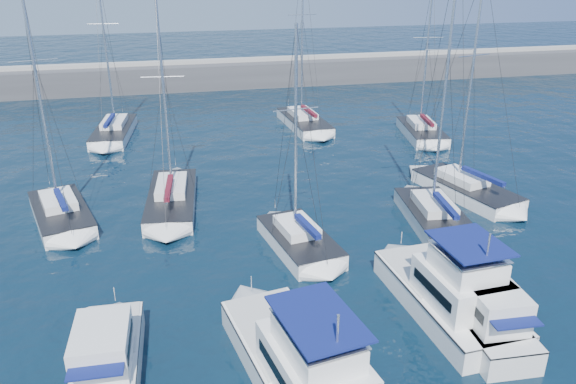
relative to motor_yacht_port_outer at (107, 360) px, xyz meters
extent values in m
plane|color=black|center=(11.22, 1.69, -0.94)|extent=(220.00, 220.00, 0.00)
cube|color=#424244|center=(11.22, 53.69, 0.06)|extent=(160.00, 6.00, 4.00)
cube|color=gray|center=(11.22, 53.69, 2.26)|extent=(160.00, 1.20, 0.50)
cube|color=silver|center=(0.01, 0.26, -0.54)|extent=(2.63, 6.50, 1.60)
cube|color=#262628|center=(0.01, 0.26, 0.21)|extent=(2.68, 6.50, 0.08)
cube|color=silver|center=(-0.02, -0.52, 1.06)|extent=(2.15, 3.04, 1.60)
cube|color=black|center=(-0.02, -0.52, 1.14)|extent=(2.17, 2.45, 0.45)
cube|color=navy|center=(-0.06, -1.70, 1.36)|extent=(2.00, 2.02, 0.07)
cube|color=white|center=(7.28, -2.18, -0.54)|extent=(4.98, 10.66, 1.60)
cube|color=#262628|center=(7.28, -2.18, 0.21)|extent=(5.04, 10.68, 0.08)
cube|color=white|center=(7.49, -3.41, 1.06)|extent=(3.54, 5.16, 1.60)
cube|color=black|center=(7.49, -3.41, 1.14)|extent=(3.43, 4.23, 0.45)
cube|color=white|center=(7.53, -3.61, 2.31)|extent=(2.75, 3.66, 0.90)
cube|color=navy|center=(7.53, -3.61, 3.31)|extent=(3.11, 4.18, 0.08)
cube|color=white|center=(15.25, 1.38, -0.54)|extent=(4.01, 8.75, 1.60)
cube|color=#262628|center=(15.25, 1.38, 0.21)|extent=(4.08, 8.75, 0.08)
cube|color=white|center=(15.32, 0.34, 1.06)|extent=(3.20, 4.14, 1.60)
cube|color=black|center=(15.32, 0.34, 1.14)|extent=(3.20, 3.35, 0.45)
cube|color=white|center=(15.33, 0.14, 2.31)|extent=(2.53, 2.92, 0.90)
cube|color=navy|center=(15.33, 0.14, 3.31)|extent=(2.85, 3.33, 0.08)
cube|color=silver|center=(15.95, -0.52, -0.54)|extent=(2.80, 6.37, 1.60)
cube|color=#262628|center=(15.95, -0.52, 0.21)|extent=(2.85, 6.38, 0.08)
cube|color=silver|center=(15.91, -1.28, 1.06)|extent=(2.25, 3.01, 1.60)
cube|color=black|center=(15.91, -1.28, 1.14)|extent=(2.26, 2.43, 0.45)
cube|color=navy|center=(15.85, -2.43, 1.36)|extent=(2.07, 2.01, 0.07)
cube|color=white|center=(-3.93, 15.71, -0.64)|extent=(5.00, 8.01, 1.30)
cube|color=#262628|center=(-3.93, 15.71, -0.01)|extent=(5.06, 8.02, 0.06)
cube|color=white|center=(-4.06, 16.15, 0.31)|extent=(2.80, 3.69, 0.55)
cylinder|color=silver|center=(-4.14, 16.42, 7.63)|extent=(0.18, 0.18, 14.24)
cylinder|color=silver|center=(-3.61, 14.63, 0.86)|extent=(1.18, 3.61, 0.12)
cube|color=navy|center=(-3.58, 14.54, 1.01)|extent=(1.29, 3.32, 0.28)
cube|color=silver|center=(3.00, 16.49, -0.64)|extent=(3.82, 9.29, 1.30)
cube|color=#262628|center=(3.00, 16.49, -0.01)|extent=(3.88, 9.29, 0.06)
cube|color=silver|center=(3.05, 17.05, 0.31)|extent=(2.30, 4.12, 0.55)
cylinder|color=silver|center=(3.09, 17.39, 6.43)|extent=(0.18, 0.18, 11.84)
cylinder|color=silver|center=(2.88, 15.14, 0.86)|extent=(0.53, 4.52, 0.12)
cube|color=#56111D|center=(2.87, 15.04, 1.01)|extent=(0.72, 4.09, 0.28)
cube|color=white|center=(9.95, 8.78, -0.64)|extent=(3.94, 6.88, 1.30)
cube|color=#262628|center=(9.95, 8.78, -0.01)|extent=(4.00, 6.89, 0.06)
cube|color=white|center=(9.89, 9.18, 0.31)|extent=(2.33, 3.11, 0.55)
cylinder|color=silver|center=(9.85, 9.42, 6.03)|extent=(0.18, 0.18, 11.06)
cylinder|color=silver|center=(10.12, 7.82, 0.86)|extent=(0.66, 3.22, 0.12)
cube|color=navy|center=(10.13, 7.73, 1.01)|extent=(0.83, 2.94, 0.28)
cube|color=silver|center=(19.00, 9.93, -0.64)|extent=(4.04, 8.27, 1.30)
cube|color=#262628|center=(19.00, 9.93, -0.01)|extent=(4.10, 8.28, 0.06)
cube|color=silver|center=(19.06, 10.42, 0.31)|extent=(2.42, 3.70, 0.55)
cylinder|color=silver|center=(19.09, 10.72, 8.22)|extent=(0.18, 0.18, 15.42)
cylinder|color=silver|center=(18.85, 8.75, 0.86)|extent=(0.60, 3.96, 0.12)
cube|color=navy|center=(18.84, 8.65, 1.01)|extent=(0.78, 3.60, 0.28)
cube|color=white|center=(23.19, 13.76, -0.64)|extent=(5.07, 8.61, 1.30)
cube|color=#262628|center=(23.19, 13.76, -0.01)|extent=(5.13, 8.63, 0.06)
cube|color=white|center=(23.06, 14.24, 0.31)|extent=(2.83, 3.94, 0.55)
cylinder|color=silver|center=(22.98, 14.54, 7.32)|extent=(0.18, 0.18, 13.62)
cylinder|color=silver|center=(23.52, 12.59, 0.86)|extent=(1.20, 3.94, 0.12)
cube|color=navy|center=(23.55, 12.49, 1.01)|extent=(1.32, 3.61, 0.28)
cube|color=white|center=(-1.73, 33.76, -0.64)|extent=(3.97, 9.27, 1.30)
cube|color=#262628|center=(-1.73, 33.76, -0.01)|extent=(4.03, 9.27, 0.06)
cube|color=white|center=(-1.67, 34.32, 0.31)|extent=(2.37, 4.12, 0.55)
cylinder|color=silver|center=(-1.63, 34.66, 7.68)|extent=(0.18, 0.18, 14.35)
cylinder|color=silver|center=(-1.88, 32.42, 0.86)|extent=(0.61, 4.48, 0.12)
cube|color=navy|center=(-1.89, 32.32, 1.01)|extent=(0.79, 4.06, 0.28)
cube|color=white|center=(16.35, 32.96, -0.64)|extent=(3.72, 9.08, 1.30)
cube|color=#262628|center=(16.35, 32.96, -0.01)|extent=(3.78, 9.08, 0.06)
cube|color=white|center=(16.31, 33.52, 0.31)|extent=(2.28, 4.02, 0.55)
cylinder|color=silver|center=(16.29, 33.85, 8.09)|extent=(0.18, 0.18, 15.16)
cylinder|color=silver|center=(16.44, 31.63, 0.86)|extent=(0.43, 4.44, 0.12)
cube|color=#56111D|center=(16.45, 31.53, 1.01)|extent=(0.63, 4.01, 0.28)
cube|color=white|center=(26.21, 27.35, -0.64)|extent=(4.25, 8.06, 1.30)
cube|color=#262628|center=(26.21, 27.35, -0.01)|extent=(4.31, 8.07, 0.06)
cube|color=white|center=(26.29, 27.82, 0.31)|extent=(2.49, 3.63, 0.55)
cylinder|color=silver|center=(26.34, 28.11, 6.73)|extent=(0.18, 0.18, 12.45)
cylinder|color=silver|center=(26.02, 26.22, 0.86)|extent=(0.77, 3.80, 0.12)
cube|color=#56111D|center=(26.00, 26.12, 1.01)|extent=(0.93, 3.46, 0.28)
camera|label=1|loc=(3.05, -18.89, 14.67)|focal=35.00mm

